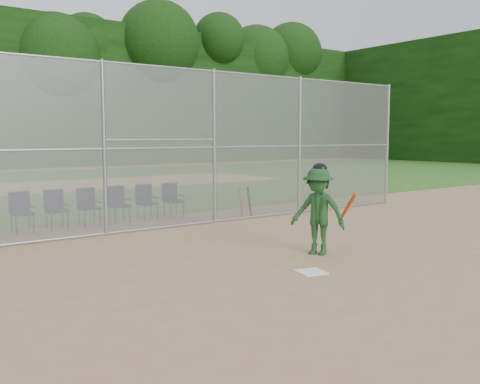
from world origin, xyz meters
TOP-DOWN VIEW (x-y plane):
  - ground at (0.00, 0.00)m, footprint 100.00×100.00m
  - grass_strip at (0.00, 18.00)m, footprint 100.00×100.00m
  - dirt_patch_far at (0.00, 18.00)m, footprint 24.00×24.00m
  - backstop_fence at (0.00, 5.00)m, footprint 16.09×0.09m
  - treeline at (0.00, 20.00)m, footprint 81.00×60.00m
  - home_plate at (-0.53, -0.25)m, footprint 0.52×0.52m
  - batter_at_plate at (0.55, 0.70)m, footprint 1.07×1.35m
  - water_cooler at (5.33, 5.77)m, footprint 0.33×0.33m
  - spare_bats at (2.30, 5.39)m, footprint 0.36×0.24m
  - chair_2 at (-3.45, 6.57)m, footprint 0.54×0.52m
  - chair_3 at (-2.63, 6.57)m, footprint 0.54×0.52m
  - chair_4 at (-1.81, 6.57)m, footprint 0.54×0.52m
  - chair_5 at (-0.99, 6.57)m, footprint 0.54×0.52m
  - chair_6 at (-0.17, 6.57)m, footprint 0.54×0.52m
  - chair_7 at (0.65, 6.57)m, footprint 0.54×0.52m

SIDE VIEW (x-z plane):
  - ground at x=0.00m, z-range 0.00..0.00m
  - grass_strip at x=0.00m, z-range 0.01..0.01m
  - dirt_patch_far at x=0.00m, z-range 0.01..0.01m
  - home_plate at x=-0.53m, z-range 0.00..0.02m
  - water_cooler at x=5.33m, z-range 0.00..0.42m
  - spare_bats at x=2.30m, z-range 0.00..0.85m
  - chair_2 at x=-3.45m, z-range 0.00..0.96m
  - chair_3 at x=-2.63m, z-range 0.00..0.96m
  - chair_4 at x=-1.81m, z-range 0.00..0.96m
  - chair_5 at x=-0.99m, z-range 0.00..0.96m
  - chair_6 at x=-0.17m, z-range 0.00..0.96m
  - chair_7 at x=0.65m, z-range 0.00..0.96m
  - batter_at_plate at x=0.55m, z-range -0.03..1.75m
  - backstop_fence at x=0.00m, z-range 0.07..4.07m
  - treeline at x=0.00m, z-range 0.00..11.00m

